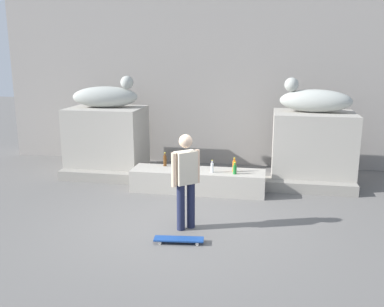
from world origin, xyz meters
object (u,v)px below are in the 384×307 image
bottle_clear (212,167)px  bottle_orange (234,166)px  statue_reclining_left (107,96)px  skater (186,178)px  bottle_green (235,169)px  statue_reclining_right (314,100)px  bottle_brown (165,160)px  skateboard (179,239)px

bottle_clear → bottle_orange: 0.48m
statue_reclining_left → bottle_orange: size_ratio=5.38×
skater → bottle_orange: bearing=31.9°
bottle_orange → bottle_green: (0.03, -0.18, -0.03)m
statue_reclining_left → statue_reclining_right: 4.95m
bottle_brown → statue_reclining_right: bearing=15.6°
bottle_green → statue_reclining_left: bearing=158.6°
bottle_orange → bottle_brown: bottle_brown is taller
bottle_clear → bottle_brown: bearing=163.0°
bottle_clear → bottle_green: bearing=-3.9°
statue_reclining_right → bottle_orange: (-1.68, -1.11, -1.33)m
bottle_orange → bottle_green: bottle_orange is taller
skater → bottle_orange: 2.20m
skater → bottle_brown: skater is taller
skateboard → bottle_orange: bottle_orange is taller
statue_reclining_right → skater: 4.09m
statue_reclining_left → bottle_green: size_ratio=6.48×
bottle_brown → bottle_green: bearing=-13.2°
skater → bottle_brown: 2.47m
bottle_green → bottle_orange: bearing=98.5°
statue_reclining_left → bottle_clear: (2.80, -1.25, -1.35)m
bottle_clear → bottle_green: size_ratio=1.07×
statue_reclining_left → statue_reclining_right: bearing=-9.8°
skater → bottle_brown: bearing=71.6°
statue_reclining_left → skateboard: size_ratio=2.05×
skater → bottle_green: skater is taller
statue_reclining_left → skater: statue_reclining_left is taller
statue_reclining_right → bottle_clear: 2.83m
bottle_brown → bottle_green: (1.61, -0.38, -0.03)m
skater → bottle_clear: skater is taller
bottle_clear → bottle_green: 0.49m
skateboard → bottle_brown: 3.07m
statue_reclining_right → skater: statue_reclining_right is taller
bottle_clear → bottle_orange: bottle_orange is taller
statue_reclining_left → bottle_clear: size_ratio=6.07×
statue_reclining_left → skater: (2.60, -3.19, -1.02)m
bottle_orange → bottle_green: size_ratio=1.20×
statue_reclining_left → bottle_orange: bearing=-28.6°
bottle_orange → skater: bearing=-107.7°
skater → skateboard: 1.05m
skateboard → bottle_clear: bearing=79.2°
skater → bottle_clear: bearing=43.6°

